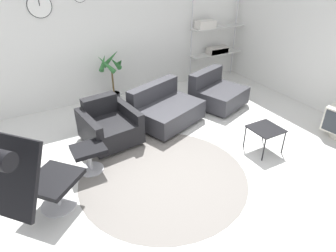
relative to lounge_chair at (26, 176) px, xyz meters
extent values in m
plane|color=silver|center=(1.88, 0.31, -0.74)|extent=(12.00, 12.00, 0.00)
cube|color=silver|center=(1.88, 3.09, 0.66)|extent=(12.00, 0.06, 2.80)
cylinder|color=black|center=(0.86, 3.05, 1.24)|extent=(0.42, 0.01, 0.42)
cylinder|color=white|center=(0.86, 3.05, 1.24)|extent=(0.39, 0.02, 0.39)
cube|color=black|center=(0.86, 3.03, 1.30)|extent=(0.01, 0.01, 0.12)
cylinder|color=slate|center=(1.67, 0.07, -0.74)|extent=(2.38, 2.38, 0.01)
cylinder|color=#BCBCC1|center=(0.26, 0.23, -0.73)|extent=(0.62, 0.62, 0.02)
cylinder|color=#BCBCC1|center=(0.26, 0.23, -0.54)|extent=(0.06, 0.06, 0.35)
cube|color=black|center=(0.26, 0.23, -0.33)|extent=(0.80, 0.79, 0.06)
cube|color=black|center=(-0.10, -0.09, 0.08)|extent=(0.66, 0.67, 0.77)
cylinder|color=#BCBCC1|center=(0.82, 0.73, -0.73)|extent=(0.36, 0.36, 0.02)
cylinder|color=#BCBCC1|center=(0.82, 0.73, -0.56)|extent=(0.05, 0.05, 0.32)
cube|color=black|center=(0.82, 0.73, -0.37)|extent=(0.46, 0.39, 0.06)
cube|color=silver|center=(1.35, 1.31, -0.71)|extent=(0.75, 0.78, 0.06)
cube|color=black|center=(1.35, 1.31, -0.51)|extent=(0.68, 0.92, 0.34)
cube|color=black|center=(1.31, 1.64, -0.18)|extent=(0.60, 0.24, 0.32)
cube|color=black|center=(1.70, 1.35, -0.42)|extent=(0.22, 0.87, 0.51)
cube|color=black|center=(1.00, 1.27, -0.42)|extent=(0.22, 0.87, 0.51)
cube|color=black|center=(2.49, 1.41, -0.71)|extent=(1.25, 1.07, 0.05)
cube|color=#333338|center=(2.49, 1.41, -0.52)|extent=(1.41, 1.24, 0.34)
cube|color=#333338|center=(2.37, 1.74, -0.19)|extent=(1.17, 0.58, 0.30)
cube|color=black|center=(3.77, 1.53, -0.71)|extent=(1.05, 1.00, 0.05)
cube|color=#333338|center=(3.77, 1.53, -0.52)|extent=(1.18, 1.16, 0.34)
cube|color=#333338|center=(3.65, 1.86, -0.19)|extent=(0.95, 0.50, 0.30)
cube|color=black|center=(3.39, -0.12, -0.34)|extent=(0.46, 0.46, 0.02)
cylinder|color=black|center=(3.18, -0.33, -0.54)|extent=(0.02, 0.02, 0.39)
cylinder|color=black|center=(3.60, -0.33, -0.54)|extent=(0.02, 0.02, 0.39)
cylinder|color=black|center=(3.18, 0.09, -0.54)|extent=(0.02, 0.02, 0.39)
cylinder|color=black|center=(3.60, 0.09, -0.54)|extent=(0.02, 0.02, 0.39)
cylinder|color=#333338|center=(1.93, 2.71, -0.62)|extent=(0.25, 0.25, 0.23)
cylinder|color=#382819|center=(1.93, 2.71, -0.51)|extent=(0.23, 0.23, 0.02)
cylinder|color=brown|center=(1.93, 2.71, -0.24)|extent=(0.04, 0.04, 0.54)
cone|color=#2D6B33|center=(2.11, 2.68, 0.13)|extent=(0.16, 0.42, 0.29)
cone|color=#2D6B33|center=(1.98, 2.85, 0.18)|extent=(0.39, 0.21, 0.37)
cone|color=#2D6B33|center=(1.80, 2.80, 0.14)|extent=(0.30, 0.37, 0.30)
cone|color=#2D6B33|center=(1.80, 2.60, 0.17)|extent=(0.33, 0.38, 0.35)
cone|color=#2D6B33|center=(1.98, 2.61, 0.16)|extent=(0.31, 0.23, 0.32)
cylinder|color=#BCBCC1|center=(3.98, 2.95, 0.30)|extent=(0.03, 0.03, 2.07)
cylinder|color=#BCBCC1|center=(5.26, 2.95, 0.30)|extent=(0.03, 0.03, 2.07)
cube|color=silver|center=(4.62, 2.83, -0.09)|extent=(1.35, 0.28, 0.02)
cube|color=silver|center=(4.62, 2.83, 0.54)|extent=(1.35, 0.28, 0.02)
cube|color=beige|center=(4.66, 2.82, -0.01)|extent=(0.50, 0.24, 0.12)
cube|color=silver|center=(4.26, 2.82, 0.64)|extent=(0.45, 0.24, 0.17)
cube|color=#B7B2A8|center=(4.67, 2.82, 0.00)|extent=(0.54, 0.24, 0.14)
camera|label=1|loc=(0.10, -2.87, 2.02)|focal=32.00mm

